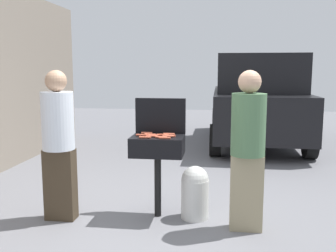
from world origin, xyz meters
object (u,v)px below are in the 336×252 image
Objects in this scene: hot_dog_5 at (142,135)px; person_right at (248,145)px; hot_dog_7 at (145,137)px; hot_dog_1 at (152,136)px; propane_tank at (195,191)px; hot_dog_6 at (165,138)px; person_left at (59,140)px; hot_dog_11 at (154,135)px; hot_dog_10 at (161,137)px; bbq_grill at (158,149)px; hot_dog_0 at (169,134)px; parked_minivan at (256,99)px; hot_dog_9 at (170,136)px; hot_dog_3 at (163,135)px; hot_dog_2 at (147,133)px; hot_dog_4 at (168,136)px; hot_dog_8 at (150,135)px.

hot_dog_5 is 0.08× the size of person_right.
hot_dog_1 is at bearing 51.43° from hot_dog_7.
hot_dog_1 is 0.14m from hot_dog_5.
hot_dog_6 is at bearing -154.05° from propane_tank.
hot_dog_5 is 0.08× the size of person_left.
hot_dog_10 is at bearing -45.57° from hot_dog_11.
bbq_grill is 7.34× the size of hot_dog_0.
hot_dog_0 and hot_dog_7 have the same top height.
parked_minivan is (0.53, 4.99, 0.10)m from person_right.
hot_dog_11 is 1.07m from person_left.
hot_dog_5 reaches higher than bbq_grill.
bbq_grill is at bearing 172.78° from hot_dog_9.
hot_dog_3 is 0.98m from person_right.
hot_dog_4 is at bearing -31.63° from hot_dog_2.
hot_dog_3 is 0.03× the size of parked_minivan.
hot_dog_5 is 1.00× the size of hot_dog_7.
propane_tank is 1.66m from person_left.
hot_dog_5 is 1.00× the size of hot_dog_10.
hot_dog_8 is at bearing 70.95° from parked_minivan.
hot_dog_9 is at bearing 75.65° from hot_dog_6.
hot_dog_8 is 1.00× the size of hot_dog_11.
hot_dog_2 is 0.23m from hot_dog_3.
hot_dog_6 is (0.26, -0.29, 0.00)m from hot_dog_2.
propane_tank is at bearing -26.45° from person_right.
hot_dog_0 is 0.94m from person_right.
hot_dog_3 is 0.08× the size of person_right.
hot_dog_3 and hot_dog_6 have the same top height.
bbq_grill is at bearing 56.03° from hot_dog_1.
hot_dog_10 is 0.08× the size of person_right.
hot_dog_7 is at bearing 178.55° from hot_dog_6.
hot_dog_0 is 1.00× the size of hot_dog_3.
hot_dog_2 is 1.00× the size of hot_dog_6.
hot_dog_7 is (0.03, -0.28, 0.00)m from hot_dog_2.
parked_minivan is at bearing 73.33° from person_left.
hot_dog_7 is 0.98m from person_left.
parked_minivan is at bearing 73.20° from hot_dog_10.
person_right reaches higher than bbq_grill.
hot_dog_5 is 0.14m from hot_dog_11.
hot_dog_6 is 0.27m from hot_dog_8.
propane_tank is (0.55, 0.15, -0.65)m from hot_dog_7.
hot_dog_5 is 0.21× the size of propane_tank.
hot_dog_10 is (0.12, -0.05, 0.00)m from hot_dog_1.
person_right is at bearing -23.44° from propane_tank.
hot_dog_0 and hot_dog_11 have the same top height.
hot_dog_6 and hot_dog_9 have the same top height.
bbq_grill is 0.21m from hot_dog_9.
hot_dog_0 is at bearing 86.74° from hot_dog_6.
person_right reaches higher than hot_dog_6.
hot_dog_9 is (0.20, 0.06, 0.00)m from hot_dog_1.
hot_dog_1 is 0.20m from hot_dog_9.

